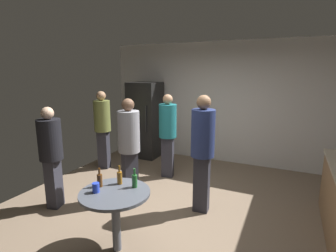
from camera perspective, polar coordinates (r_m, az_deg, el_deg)
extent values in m
cube|color=#7A6651|center=(4.16, 1.09, -18.81)|extent=(5.20, 5.20, 0.10)
cube|color=silver|center=(6.12, 11.27, 4.89)|extent=(5.32, 0.06, 2.70)
cube|color=black|center=(6.43, -4.90, 1.35)|extent=(0.70, 0.65, 1.80)
cube|color=#262628|center=(6.02, -4.79, 1.50)|extent=(0.03, 0.03, 0.60)
cylinder|color=#4C515B|center=(3.31, -11.11, -19.73)|extent=(0.10, 0.10, 0.70)
cylinder|color=#4C515B|center=(3.14, -11.38, -13.99)|extent=(0.80, 0.80, 0.03)
cylinder|color=#8C5919|center=(3.28, -10.39, -10.96)|extent=(0.06, 0.06, 0.15)
cylinder|color=#8C5919|center=(3.24, -10.46, -9.08)|extent=(0.02, 0.02, 0.08)
cylinder|color=#593314|center=(3.26, -14.49, -11.31)|extent=(0.06, 0.06, 0.15)
cylinder|color=#593314|center=(3.22, -14.60, -9.43)|extent=(0.02, 0.02, 0.08)
cylinder|color=#26662D|center=(3.17, -7.20, -11.71)|extent=(0.06, 0.06, 0.15)
cylinder|color=#26662D|center=(3.13, -7.26, -9.78)|extent=(0.02, 0.02, 0.08)
cylinder|color=blue|center=(3.14, -15.28, -12.70)|extent=(0.08, 0.08, 0.11)
cube|color=#2D2D38|center=(4.38, -8.16, -10.58)|extent=(0.26, 0.28, 0.82)
cylinder|color=gray|center=(4.15, -8.45, -1.21)|extent=(0.47, 0.47, 0.65)
sphere|color=brown|center=(4.08, -8.63, 4.55)|extent=(0.19, 0.19, 0.19)
cube|color=#2D2D38|center=(5.25, -0.07, -6.64)|extent=(0.25, 0.21, 0.81)
cylinder|color=#1E727A|center=(5.07, -0.07, 1.11)|extent=(0.40, 0.40, 0.64)
sphere|color=tan|center=(5.01, -0.07, 5.77)|extent=(0.19, 0.19, 0.19)
cube|color=#2D2D38|center=(5.87, -13.67, -4.93)|extent=(0.25, 0.21, 0.82)
cylinder|color=olive|center=(5.70, -14.03, 2.12)|extent=(0.40, 0.40, 0.65)
sphere|color=tan|center=(5.65, -14.24, 6.31)|extent=(0.19, 0.19, 0.19)
cube|color=#2D2D38|center=(4.04, 7.24, -12.22)|extent=(0.23, 0.19, 0.86)
cylinder|color=navy|center=(3.79, 7.54, -1.55)|extent=(0.37, 0.37, 0.68)
sphere|color=#8C6647|center=(3.72, 7.73, 5.09)|extent=(0.20, 0.20, 0.20)
cube|color=#2D2D38|center=(4.49, -23.36, -11.24)|extent=(0.22, 0.26, 0.77)
cylinder|color=black|center=(4.28, -24.12, -2.70)|extent=(0.42, 0.42, 0.61)
sphere|color=#D8AD8C|center=(4.20, -24.58, 2.53)|extent=(0.18, 0.18, 0.18)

